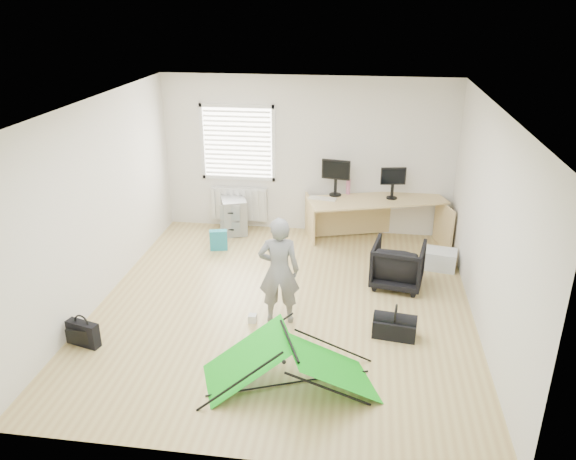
# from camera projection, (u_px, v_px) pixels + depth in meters

# --- Properties ---
(ground) EXTENTS (5.50, 5.50, 0.00)m
(ground) POSITION_uv_depth(u_px,v_px,m) (284.00, 306.00, 7.61)
(ground) COLOR tan
(ground) RESTS_ON ground
(back_wall) EXTENTS (5.00, 0.02, 2.70)m
(back_wall) POSITION_uv_depth(u_px,v_px,m) (307.00, 156.00, 9.60)
(back_wall) COLOR silver
(back_wall) RESTS_ON ground
(window) EXTENTS (1.20, 0.06, 1.20)m
(window) POSITION_uv_depth(u_px,v_px,m) (238.00, 143.00, 9.64)
(window) COLOR silver
(window) RESTS_ON back_wall
(radiator) EXTENTS (1.00, 0.12, 0.60)m
(radiator) POSITION_uv_depth(u_px,v_px,m) (239.00, 204.00, 10.03)
(radiator) COLOR silver
(radiator) RESTS_ON back_wall
(desk) EXTENTS (2.37, 1.37, 0.77)m
(desk) POSITION_uv_depth(u_px,v_px,m) (376.00, 221.00, 9.44)
(desk) COLOR tan
(desk) RESTS_ON ground
(filing_cabinet) EXTENTS (0.57, 0.65, 0.63)m
(filing_cabinet) POSITION_uv_depth(u_px,v_px,m) (234.00, 215.00, 9.87)
(filing_cabinet) COLOR gray
(filing_cabinet) RESTS_ON ground
(monitor_left) EXTENTS (0.49, 0.19, 0.46)m
(monitor_left) POSITION_uv_depth(u_px,v_px,m) (336.00, 182.00, 9.39)
(monitor_left) COLOR black
(monitor_left) RESTS_ON desk
(monitor_right) EXTENTS (0.42, 0.16, 0.39)m
(monitor_right) POSITION_uv_depth(u_px,v_px,m) (392.00, 187.00, 9.26)
(monitor_right) COLOR black
(monitor_right) RESTS_ON desk
(keyboard) EXTENTS (0.48, 0.23, 0.02)m
(keyboard) POSITION_uv_depth(u_px,v_px,m) (322.00, 198.00, 9.29)
(keyboard) COLOR beige
(keyboard) RESTS_ON desk
(thermos) EXTENTS (0.09, 0.09, 0.26)m
(thermos) POSITION_uv_depth(u_px,v_px,m) (348.00, 187.00, 9.49)
(thermos) COLOR #B76685
(thermos) RESTS_ON desk
(office_chair) EXTENTS (0.82, 0.84, 0.66)m
(office_chair) POSITION_uv_depth(u_px,v_px,m) (398.00, 264.00, 8.04)
(office_chair) COLOR black
(office_chair) RESTS_ON ground
(person) EXTENTS (0.56, 0.40, 1.43)m
(person) POSITION_uv_depth(u_px,v_px,m) (279.00, 271.00, 7.00)
(person) COLOR slate
(person) RESTS_ON ground
(kite) EXTENTS (1.98, 1.41, 0.56)m
(kite) POSITION_uv_depth(u_px,v_px,m) (289.00, 363.00, 5.96)
(kite) COLOR #10B117
(kite) RESTS_ON ground
(storage_crate) EXTENTS (0.57, 0.45, 0.29)m
(storage_crate) POSITION_uv_depth(u_px,v_px,m) (439.00, 259.00, 8.62)
(storage_crate) COLOR silver
(storage_crate) RESTS_ON ground
(tote_bag) EXTENTS (0.31, 0.19, 0.34)m
(tote_bag) POSITION_uv_depth(u_px,v_px,m) (219.00, 240.00, 9.23)
(tote_bag) COLOR teal
(tote_bag) RESTS_ON ground
(laptop_bag) EXTENTS (0.43, 0.23, 0.31)m
(laptop_bag) POSITION_uv_depth(u_px,v_px,m) (83.00, 334.00, 6.70)
(laptop_bag) COLOR black
(laptop_bag) RESTS_ON ground
(white_box) EXTENTS (0.10, 0.10, 0.10)m
(white_box) POSITION_uv_depth(u_px,v_px,m) (253.00, 318.00, 7.22)
(white_box) COLOR silver
(white_box) RESTS_ON ground
(duffel_bag) EXTENTS (0.55, 0.33, 0.23)m
(duffel_bag) POSITION_uv_depth(u_px,v_px,m) (394.00, 328.00, 6.89)
(duffel_bag) COLOR black
(duffel_bag) RESTS_ON ground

